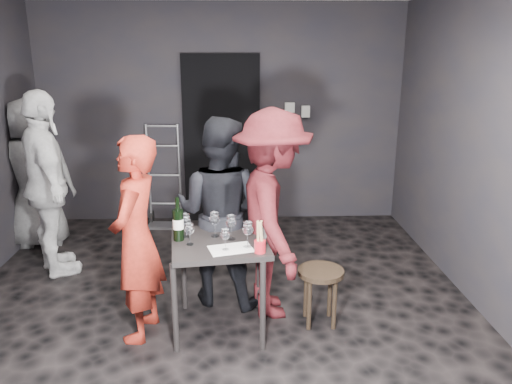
{
  "coord_description": "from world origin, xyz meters",
  "views": [
    {
      "loc": [
        0.2,
        -3.76,
        2.18
      ],
      "look_at": [
        0.35,
        0.25,
        1.0
      ],
      "focal_mm": 35.0,
      "sensor_mm": 36.0,
      "label": 1
    }
  ],
  "objects_px": {
    "hand_truck": "(165,207)",
    "bystander_grey": "(33,166)",
    "man_maroon": "(273,200)",
    "wine_bottle": "(178,224)",
    "bystander_cream": "(45,166)",
    "breadstick_cup": "(260,237)",
    "server_red": "(136,235)",
    "tasting_table": "(219,252)",
    "stool": "(321,280)",
    "woman_black": "(219,204)"
  },
  "relations": [
    {
      "from": "hand_truck",
      "to": "bystander_grey",
      "type": "relative_size",
      "value": 0.69
    },
    {
      "from": "man_maroon",
      "to": "wine_bottle",
      "type": "bearing_deg",
      "value": 100.52
    },
    {
      "from": "hand_truck",
      "to": "wine_bottle",
      "type": "relative_size",
      "value": 3.73
    },
    {
      "from": "bystander_cream",
      "to": "breadstick_cup",
      "type": "bearing_deg",
      "value": -154.94
    },
    {
      "from": "hand_truck",
      "to": "wine_bottle",
      "type": "xyz_separation_m",
      "value": [
        0.46,
        -2.42,
        0.65
      ]
    },
    {
      "from": "server_red",
      "to": "man_maroon",
      "type": "distance_m",
      "value": 1.1
    },
    {
      "from": "tasting_table",
      "to": "bystander_grey",
      "type": "bearing_deg",
      "value": 138.79
    },
    {
      "from": "hand_truck",
      "to": "tasting_table",
      "type": "bearing_deg",
      "value": -68.78
    },
    {
      "from": "man_maroon",
      "to": "breadstick_cup",
      "type": "relative_size",
      "value": 7.73
    },
    {
      "from": "hand_truck",
      "to": "bystander_cream",
      "type": "height_order",
      "value": "bystander_cream"
    },
    {
      "from": "stool",
      "to": "bystander_cream",
      "type": "distance_m",
      "value": 2.79
    },
    {
      "from": "tasting_table",
      "to": "stool",
      "type": "distance_m",
      "value": 0.85
    },
    {
      "from": "tasting_table",
      "to": "man_maroon",
      "type": "distance_m",
      "value": 0.61
    },
    {
      "from": "man_maroon",
      "to": "bystander_grey",
      "type": "height_order",
      "value": "man_maroon"
    },
    {
      "from": "hand_truck",
      "to": "man_maroon",
      "type": "relative_size",
      "value": 0.64
    },
    {
      "from": "hand_truck",
      "to": "breadstick_cup",
      "type": "relative_size",
      "value": 4.95
    },
    {
      "from": "bystander_grey",
      "to": "breadstick_cup",
      "type": "relative_size",
      "value": 7.21
    },
    {
      "from": "tasting_table",
      "to": "man_maroon",
      "type": "height_order",
      "value": "man_maroon"
    },
    {
      "from": "man_maroon",
      "to": "bystander_grey",
      "type": "distance_m",
      "value": 2.98
    },
    {
      "from": "wine_bottle",
      "to": "breadstick_cup",
      "type": "bearing_deg",
      "value": -23.38
    },
    {
      "from": "tasting_table",
      "to": "hand_truck",
      "type": "bearing_deg",
      "value": 107.5
    },
    {
      "from": "stool",
      "to": "woman_black",
      "type": "height_order",
      "value": "woman_black"
    },
    {
      "from": "hand_truck",
      "to": "bystander_grey",
      "type": "height_order",
      "value": "bystander_grey"
    },
    {
      "from": "server_red",
      "to": "woman_black",
      "type": "relative_size",
      "value": 0.93
    },
    {
      "from": "woman_black",
      "to": "tasting_table",
      "type": "bearing_deg",
      "value": 109.8
    },
    {
      "from": "bystander_cream",
      "to": "man_maroon",
      "type": "bearing_deg",
      "value": -142.59
    },
    {
      "from": "server_red",
      "to": "bystander_grey",
      "type": "bearing_deg",
      "value": -134.0
    },
    {
      "from": "hand_truck",
      "to": "stool",
      "type": "distance_m",
      "value": 2.88
    },
    {
      "from": "man_maroon",
      "to": "bystander_grey",
      "type": "relative_size",
      "value": 1.07
    },
    {
      "from": "server_red",
      "to": "breadstick_cup",
      "type": "bearing_deg",
      "value": 86.95
    },
    {
      "from": "woman_black",
      "to": "bystander_grey",
      "type": "distance_m",
      "value": 2.49
    },
    {
      "from": "breadstick_cup",
      "to": "server_red",
      "type": "bearing_deg",
      "value": 168.91
    },
    {
      "from": "woman_black",
      "to": "server_red",
      "type": "bearing_deg",
      "value": 60.02
    },
    {
      "from": "hand_truck",
      "to": "stool",
      "type": "relative_size",
      "value": 2.71
    },
    {
      "from": "server_red",
      "to": "bystander_grey",
      "type": "xyz_separation_m",
      "value": [
        -1.48,
        1.9,
        0.09
      ]
    },
    {
      "from": "tasting_table",
      "to": "breadstick_cup",
      "type": "xyz_separation_m",
      "value": [
        0.3,
        -0.24,
        0.21
      ]
    },
    {
      "from": "stool",
      "to": "hand_truck",
      "type": "bearing_deg",
      "value": 123.21
    },
    {
      "from": "hand_truck",
      "to": "server_red",
      "type": "distance_m",
      "value": 2.59
    },
    {
      "from": "hand_truck",
      "to": "bystander_grey",
      "type": "bearing_deg",
      "value": -151.43
    },
    {
      "from": "tasting_table",
      "to": "bystander_cream",
      "type": "height_order",
      "value": "bystander_cream"
    },
    {
      "from": "stool",
      "to": "man_maroon",
      "type": "bearing_deg",
      "value": 150.01
    },
    {
      "from": "server_red",
      "to": "breadstick_cup",
      "type": "height_order",
      "value": "server_red"
    },
    {
      "from": "stool",
      "to": "wine_bottle",
      "type": "distance_m",
      "value": 1.22
    },
    {
      "from": "man_maroon",
      "to": "tasting_table",
      "type": "bearing_deg",
      "value": 114.13
    },
    {
      "from": "stool",
      "to": "server_red",
      "type": "relative_size",
      "value": 0.28
    },
    {
      "from": "woman_black",
      "to": "breadstick_cup",
      "type": "distance_m",
      "value": 0.78
    },
    {
      "from": "stool",
      "to": "wine_bottle",
      "type": "relative_size",
      "value": 1.38
    },
    {
      "from": "server_red",
      "to": "woman_black",
      "type": "distance_m",
      "value": 0.81
    },
    {
      "from": "server_red",
      "to": "tasting_table",
      "type": "bearing_deg",
      "value": 103.58
    },
    {
      "from": "bystander_grey",
      "to": "bystander_cream",
      "type": "bearing_deg",
      "value": 109.2
    }
  ]
}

